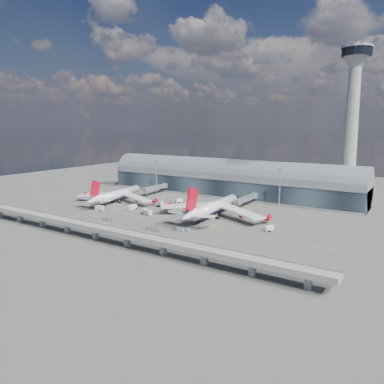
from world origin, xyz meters
The scene contains 20 objects.
ground centered at (0.00, 0.00, 0.00)m, with size 500.00×500.00×0.00m, color #474744.
taxi_lines centered at (0.00, 22.11, 0.01)m, with size 200.00×80.12×0.01m.
terminal centered at (0.00, 77.99, 11.34)m, with size 200.00×30.00×28.00m.
control_tower centered at (85.00, 83.00, 51.64)m, with size 19.00×19.00×103.00m.
guideway centered at (0.00, -55.00, 5.29)m, with size 220.00×8.50×7.20m.
floodlight_mast_left centered at (-50.00, 55.00, 13.63)m, with size 3.00×0.70×25.70m.
floodlight_mast_right centered at (50.00, 55.00, 13.63)m, with size 3.00×0.70×25.70m.
airliner_left centered at (-51.24, 12.19, 5.56)m, with size 60.44×63.63×19.46m.
airliner_right centered at (26.09, 11.99, 5.82)m, with size 67.65×70.71×22.43m.
jet_bridge_left centered at (-48.12, 53.12, 5.18)m, with size 4.40×28.00×7.25m.
jet_bridge_right centered at (29.46, 51.18, 5.18)m, with size 4.40×32.00×7.25m.
service_truck_0 centered at (-26.98, 0.81, 1.63)m, with size 3.69×7.91×3.15m.
service_truck_1 centered at (-42.64, -12.08, 1.60)m, with size 5.78×3.37×3.17m.
service_truck_2 centered at (-11.16, -3.83, 1.55)m, with size 8.53×4.68×2.97m.
service_truck_3 centered at (63.57, 2.67, 1.37)m, with size 4.18×5.92×2.68m.
service_truck_4 centered at (-14.80, 35.33, 1.41)m, with size 3.70×5.29×2.80m.
service_truck_5 centered at (-16.71, 18.08, 1.70)m, with size 6.92×6.49×3.32m.
cargo_train_0 centered at (-19.81, -27.24, 0.93)m, with size 8.07×2.46×1.78m.
cargo_train_1 centered at (14.51, -29.19, 0.89)m, with size 10.32×2.36×1.71m.
cargo_train_2 centered at (26.87, -21.53, 0.95)m, with size 8.35×3.63×1.83m.
Camera 1 is at (130.56, -173.11, 53.55)m, focal length 35.00 mm.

